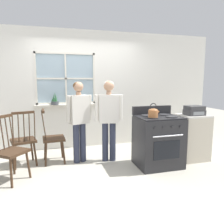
# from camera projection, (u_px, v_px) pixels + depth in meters

# --- Properties ---
(ground_plane) EXTENTS (16.00, 16.00, 0.00)m
(ground_plane) POSITION_uv_depth(u_px,v_px,m) (99.00, 168.00, 3.95)
(ground_plane) COLOR #B2AD9E
(wall_back) EXTENTS (6.40, 0.16, 2.70)m
(wall_back) POSITION_uv_depth(u_px,v_px,m) (87.00, 91.00, 5.10)
(wall_back) COLOR silver
(wall_back) RESTS_ON ground_plane
(chair_by_window) EXTENTS (0.43, 0.44, 1.03)m
(chair_by_window) POSITION_uv_depth(u_px,v_px,m) (52.00, 138.00, 4.17)
(chair_by_window) COLOR #3D2819
(chair_by_window) RESTS_ON ground_plane
(chair_near_wall) EXTENTS (0.57, 0.58, 1.03)m
(chair_near_wall) POSITION_uv_depth(u_px,v_px,m) (10.00, 152.00, 3.39)
(chair_near_wall) COLOR #3D2819
(chair_near_wall) RESTS_ON ground_plane
(chair_center_cluster) EXTENTS (0.51, 0.50, 1.03)m
(chair_center_cluster) POSITION_uv_depth(u_px,v_px,m) (23.00, 141.00, 4.01)
(chair_center_cluster) COLOR #3D2819
(chair_center_cluster) RESTS_ON ground_plane
(person_elderly_left) EXTENTS (0.51, 0.31, 1.55)m
(person_elderly_left) POSITION_uv_depth(u_px,v_px,m) (79.00, 115.00, 4.12)
(person_elderly_left) COLOR #2D3347
(person_elderly_left) RESTS_ON ground_plane
(person_teen_center) EXTENTS (0.54, 0.27, 1.56)m
(person_teen_center) POSITION_uv_depth(u_px,v_px,m) (109.00, 113.00, 4.18)
(person_teen_center) COLOR #2D3347
(person_teen_center) RESTS_ON ground_plane
(stove) EXTENTS (0.79, 0.68, 1.08)m
(stove) POSITION_uv_depth(u_px,v_px,m) (158.00, 141.00, 4.00)
(stove) COLOR #232326
(stove) RESTS_ON ground_plane
(kettle) EXTENTS (0.21, 0.17, 0.25)m
(kettle) POSITION_uv_depth(u_px,v_px,m) (153.00, 112.00, 3.75)
(kettle) COLOR #A86638
(kettle) RESTS_ON stove
(potted_plant) EXTENTS (0.16, 0.16, 0.27)m
(potted_plant) POSITION_uv_depth(u_px,v_px,m) (55.00, 101.00, 4.85)
(potted_plant) COLOR #42474C
(potted_plant) RESTS_ON wall_back
(side_counter) EXTENTS (0.55, 0.50, 0.90)m
(side_counter) POSITION_uv_depth(u_px,v_px,m) (192.00, 137.00, 4.35)
(side_counter) COLOR beige
(side_counter) RESTS_ON ground_plane
(stereo) EXTENTS (0.34, 0.29, 0.18)m
(stereo) POSITION_uv_depth(u_px,v_px,m) (194.00, 110.00, 4.25)
(stereo) COLOR #38383A
(stereo) RESTS_ON side_counter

